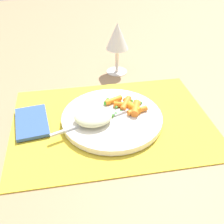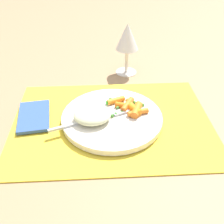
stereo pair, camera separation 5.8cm
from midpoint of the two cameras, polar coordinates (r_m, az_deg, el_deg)
name	(u,v)px [view 2 (the right image)]	position (r m, az deg, el deg)	size (l,w,h in m)	color
ground_plane	(112,122)	(0.64, 2.57, -2.25)	(2.40, 2.40, 0.00)	#997551
placemat	(112,121)	(0.64, 2.58, -2.04)	(0.47, 0.34, 0.01)	gold
plate	(112,118)	(0.63, 2.60, -1.33)	(0.24, 0.24, 0.01)	silver
rice_mound	(92,115)	(0.60, -1.53, -0.75)	(0.09, 0.07, 0.03)	beige
carrot_portion	(130,107)	(0.65, 6.49, 0.97)	(0.10, 0.09, 0.02)	orange
pea_scatter	(125,107)	(0.65, 5.36, 0.96)	(0.10, 0.08, 0.01)	#5BA43A
fork	(100,118)	(0.62, 0.09, -1.28)	(0.19, 0.08, 0.01)	silver
wine_glass	(127,39)	(0.81, 5.38, 15.24)	(0.07, 0.07, 0.15)	silver
napkin	(34,116)	(0.66, -13.90, -0.95)	(0.07, 0.12, 0.01)	#33518C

